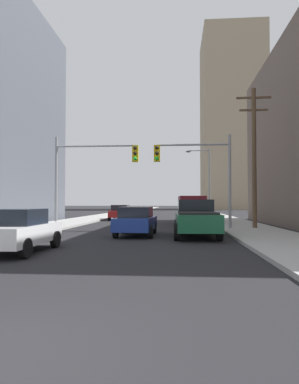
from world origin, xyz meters
TOP-DOWN VIEW (x-y plane):
  - sidewalk_left at (-6.83, 50.00)m, footprint 3.74×160.00m
  - sidewalk_right at (6.83, 50.00)m, footprint 3.74×160.00m
  - pickup_truck_green at (3.24, 14.31)m, footprint 2.20×5.45m
  - cargo_van_maroon at (3.41, 25.11)m, footprint 2.16×5.27m
  - sedan_white at (-3.26, 8.17)m, footprint 1.95×4.23m
  - sedan_blue at (0.13, 14.70)m, footprint 1.95×4.26m
  - sedan_red at (-3.39, 30.99)m, footprint 1.95×4.21m
  - traffic_signal_near_left at (-3.17, 18.44)m, footprint 5.46×0.44m
  - traffic_signal_near_right at (3.46, 18.44)m, footprint 4.83×0.44m
  - utility_pole_right at (7.20, 19.10)m, footprint 2.20×0.28m
  - street_lamp_right at (5.24, 33.71)m, footprint 2.58×0.32m
  - building_right_far_highrise at (17.01, 93.10)m, footprint 15.87×19.37m

SIDE VIEW (x-z plane):
  - sidewalk_left at x=-6.83m, z-range 0.00..0.15m
  - sidewalk_right at x=6.83m, z-range 0.00..0.15m
  - sedan_white at x=-3.26m, z-range 0.01..1.53m
  - sedan_blue at x=0.13m, z-range 0.01..1.53m
  - sedan_red at x=-3.39m, z-range 0.01..1.53m
  - pickup_truck_green at x=3.24m, z-range -0.02..1.88m
  - cargo_van_maroon at x=3.41m, z-range 0.16..2.42m
  - traffic_signal_near_right at x=3.46m, z-range 1.09..7.09m
  - traffic_signal_near_left at x=-3.17m, z-range 1.12..7.12m
  - street_lamp_right at x=5.24m, z-range 0.81..8.31m
  - utility_pole_right at x=7.20m, z-range 0.27..9.36m
  - building_right_far_highrise at x=17.01m, z-range 0.00..47.69m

